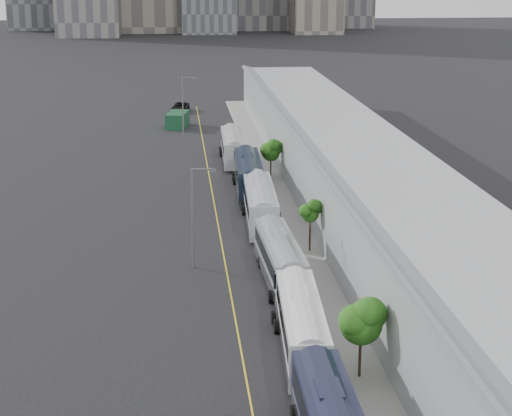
{
  "coord_description": "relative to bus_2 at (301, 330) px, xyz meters",
  "views": [
    {
      "loc": [
        -5.38,
        -16.78,
        23.99
      ],
      "look_at": [
        1.7,
        57.14,
        3.0
      ],
      "focal_mm": 60.0,
      "sensor_mm": 36.0,
      "label": 1
    }
  ],
  "objects": [
    {
      "name": "tree_3",
      "position": [
        3.37,
        47.5,
        1.83
      ],
      "size": [
        2.18,
        2.18,
        4.49
      ],
      "color": "black",
      "rests_on": "ground"
    },
    {
      "name": "street_lamp_near",
      "position": [
        -6.32,
        16.85,
        3.36
      ],
      "size": [
        2.04,
        0.22,
        8.45
      ],
      "color": "#59595E",
      "rests_on": "ground"
    },
    {
      "name": "street_lamp_far",
      "position": [
        -6.43,
        67.36,
        3.92
      ],
      "size": [
        2.04,
        0.22,
        9.54
      ],
      "color": "#59595E",
      "rests_on": "ground"
    },
    {
      "name": "bus_6",
      "position": [
        -0.51,
        56.23,
        0.07
      ],
      "size": [
        3.01,
        13.21,
        3.84
      ],
      "rotation": [
        0.0,
        0.0,
        -0.03
      ],
      "color": "silver",
      "rests_on": "ground"
    },
    {
      "name": "bus_5",
      "position": [
        0.19,
        41.09,
        0.11
      ],
      "size": [
        3.24,
        13.56,
        3.94
      ],
      "rotation": [
        0.0,
        0.0,
        -0.04
      ],
      "color": "#151F30",
      "rests_on": "ground"
    },
    {
      "name": "tree_2",
      "position": [
        3.69,
        19.99,
        2.1
      ],
      "size": [
        1.53,
        1.53,
        4.47
      ],
      "color": "black",
      "rests_on": "ground"
    },
    {
      "name": "sidewalk",
      "position": [
        6.66,
        21.76,
        -1.49
      ],
      "size": [
        10.0,
        170.0,
        0.12
      ],
      "primitive_type": "cube",
      "color": "gray",
      "rests_on": "ground"
    },
    {
      "name": "tree_1",
      "position": [
        2.98,
        -3.83,
        2.36
      ],
      "size": [
        2.57,
        2.57,
        5.21
      ],
      "color": "black",
      "rests_on": "ground"
    },
    {
      "name": "bus_2",
      "position": [
        0.0,
        0.0,
        0.0
      ],
      "size": [
        3.28,
        12.71,
        3.68
      ],
      "rotation": [
        0.0,
        0.0,
        -0.06
      ],
      "color": "white",
      "rests_on": "ground"
    },
    {
      "name": "lane_line",
      "position": [
        -3.84,
        21.76,
        -1.54
      ],
      "size": [
        0.12,
        160.0,
        0.02
      ],
      "primitive_type": "cube",
      "color": "gold",
      "rests_on": "ground"
    },
    {
      "name": "bus_3",
      "position": [
        0.22,
        13.18,
        -0.01
      ],
      "size": [
        2.92,
        12.58,
        3.66
      ],
      "rotation": [
        0.0,
        0.0,
        0.03
      ],
      "color": "gray",
      "rests_on": "ground"
    },
    {
      "name": "shipping_container",
      "position": [
        -7.33,
        81.67,
        -0.4
      ],
      "size": [
        3.86,
        6.49,
        2.31
      ],
      "primitive_type": "cube",
      "rotation": [
        0.0,
        0.0,
        -0.2
      ],
      "color": "#123B22",
      "rests_on": "ground"
    },
    {
      "name": "depot",
      "position": [
        10.65,
        21.76,
        1.96
      ],
      "size": [
        12.45,
        160.4,
        7.2
      ],
      "color": "gray",
      "rests_on": "ground"
    },
    {
      "name": "suv",
      "position": [
        -6.75,
        96.34,
        -0.77
      ],
      "size": [
        3.4,
        5.95,
        1.56
      ],
      "primitive_type": "imported",
      "rotation": [
        0.0,
        0.0,
        -0.15
      ],
      "color": "black",
      "rests_on": "ground"
    },
    {
      "name": "bus_4",
      "position": [
        0.21,
        28.59,
        0.11
      ],
      "size": [
        3.27,
        13.57,
        3.94
      ],
      "rotation": [
        0.0,
        0.0,
        -0.04
      ],
      "color": "#B3B6BE",
      "rests_on": "ground"
    }
  ]
}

